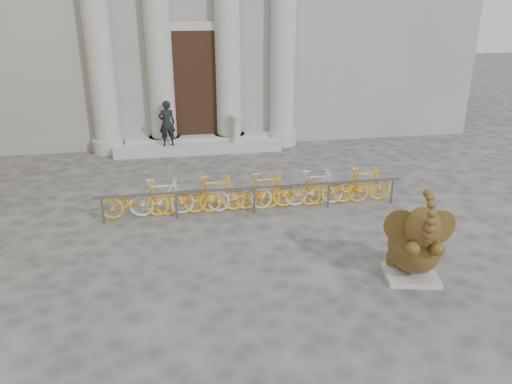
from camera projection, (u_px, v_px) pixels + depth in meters
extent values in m
plane|color=#474442|center=(232.00, 285.00, 9.73)|extent=(80.00, 80.00, 0.00)
cube|color=black|center=(195.00, 86.00, 18.00)|extent=(2.40, 0.16, 4.00)
cylinder|color=#A8A59E|center=(97.00, 38.00, 16.75)|extent=(0.90, 0.90, 8.00)
cylinder|color=#A8A59E|center=(158.00, 37.00, 17.08)|extent=(0.90, 0.90, 8.00)
cylinder|color=#A8A59E|center=(227.00, 36.00, 17.47)|extent=(0.90, 0.90, 8.00)
cylinder|color=#A8A59E|center=(283.00, 36.00, 17.80)|extent=(0.90, 0.90, 8.00)
cube|color=#A8A59E|center=(198.00, 146.00, 18.29)|extent=(6.00, 1.20, 0.36)
cube|color=#A8A59E|center=(411.00, 275.00, 10.00)|extent=(1.18, 1.10, 0.10)
ellipsoid|color=black|center=(410.00, 254.00, 10.08)|extent=(1.00, 0.97, 0.65)
ellipsoid|color=black|center=(414.00, 246.00, 9.79)|extent=(1.20, 1.39, 1.05)
cylinder|color=black|center=(394.00, 258.00, 10.27)|extent=(0.36, 0.36, 0.26)
cylinder|color=black|center=(421.00, 259.00, 10.26)|extent=(0.36, 0.36, 0.26)
cylinder|color=black|center=(409.00, 246.00, 9.35)|extent=(0.36, 0.64, 0.40)
cylinder|color=black|center=(433.00, 247.00, 9.33)|extent=(0.36, 0.64, 0.40)
ellipsoid|color=black|center=(423.00, 228.00, 9.24)|extent=(0.81, 0.78, 0.81)
cylinder|color=black|center=(402.00, 227.00, 9.38)|extent=(0.62, 0.39, 0.69)
cylinder|color=black|center=(439.00, 227.00, 9.36)|extent=(0.69, 0.12, 0.69)
cone|color=beige|center=(418.00, 241.00, 9.12)|extent=(0.08, 0.23, 0.11)
cone|color=beige|center=(431.00, 241.00, 9.11)|extent=(0.17, 0.24, 0.11)
cube|color=slate|center=(254.00, 188.00, 12.79)|extent=(8.00, 0.06, 0.06)
cylinder|color=slate|center=(103.00, 211.00, 12.29)|extent=(0.06, 0.06, 0.70)
cylinder|color=slate|center=(176.00, 206.00, 12.58)|extent=(0.06, 0.06, 0.70)
cylinder|color=slate|center=(254.00, 200.00, 12.91)|extent=(0.06, 0.06, 0.70)
cylinder|color=slate|center=(328.00, 195.00, 13.24)|extent=(0.06, 0.06, 0.70)
cylinder|color=slate|center=(392.00, 191.00, 13.53)|extent=(0.06, 0.06, 0.70)
imported|color=#FCAC16|center=(134.00, 199.00, 12.59)|extent=(1.70, 0.50, 1.00)
imported|color=beige|center=(162.00, 197.00, 12.70)|extent=(1.66, 0.47, 1.00)
imported|color=#FCAC16|center=(188.00, 196.00, 12.81)|extent=(1.70, 0.50, 1.00)
imported|color=#FCAC16|center=(214.00, 194.00, 12.92)|extent=(1.66, 0.47, 1.00)
imported|color=beige|center=(240.00, 192.00, 13.03)|extent=(1.70, 0.50, 1.00)
imported|color=#FCAC16|center=(265.00, 191.00, 13.14)|extent=(1.66, 0.47, 1.00)
imported|color=#FCAC16|center=(290.00, 189.00, 13.25)|extent=(1.70, 0.50, 1.00)
imported|color=beige|center=(315.00, 188.00, 13.36)|extent=(1.66, 0.47, 1.00)
imported|color=#FCAC16|center=(339.00, 186.00, 13.47)|extent=(1.70, 0.50, 1.00)
imported|color=#FCAC16|center=(362.00, 184.00, 13.58)|extent=(1.66, 0.47, 1.00)
imported|color=black|center=(167.00, 123.00, 17.44)|extent=(0.64, 0.47, 1.60)
cylinder|color=#A8A59E|center=(236.00, 140.00, 18.15)|extent=(0.40, 0.40, 0.12)
cylinder|color=#A8A59E|center=(236.00, 130.00, 18.01)|extent=(0.28, 0.28, 0.90)
cylinder|color=#A8A59E|center=(236.00, 117.00, 17.84)|extent=(0.40, 0.40, 0.10)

